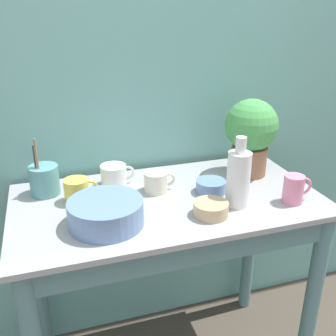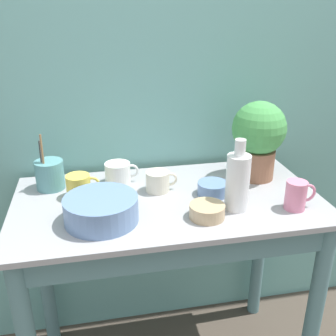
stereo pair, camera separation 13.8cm
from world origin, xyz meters
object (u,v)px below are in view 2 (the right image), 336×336
bottle_tall (238,181)px  bowl_small_tan (207,211)px  bowl_wash_large (101,209)px  mug_cream (158,181)px  mug_pink (297,195)px  bowl_small_blue (213,188)px  mug_yellow (79,186)px  mug_white (118,173)px  potted_plant (258,136)px  utensil_cup (50,174)px

bottle_tall → bowl_small_tan: (-0.12, -0.04, -0.08)m
bowl_wash_large → mug_cream: 0.29m
mug_pink → bowl_small_blue: 0.30m
bottle_tall → mug_yellow: (-0.53, 0.20, -0.06)m
mug_white → potted_plant: bearing=-5.8°
mug_cream → mug_white: (-0.14, 0.10, 0.00)m
bottle_tall → mug_cream: bearing=141.4°
bowl_small_blue → mug_cream: bearing=159.8°
potted_plant → mug_cream: 0.43m
mug_cream → bowl_small_tan: mug_cream is taller
utensil_cup → bottle_tall: bearing=-24.7°
bowl_wash_large → mug_yellow: 0.20m
mug_white → mug_pink: mug_pink is taller
bowl_wash_large → mug_white: bearing=74.5°
mug_yellow → mug_white: size_ratio=0.91×
mug_cream → bowl_small_tan: size_ratio=1.02×
potted_plant → bottle_tall: size_ratio=1.25×
bowl_small_blue → mug_pink: bearing=-32.9°
bowl_small_blue → utensil_cup: utensil_cup is taller
bowl_small_blue → utensil_cup: bearing=163.7°
bowl_small_blue → bottle_tall: bearing=-68.7°
bowl_wash_large → mug_pink: 0.66m
mug_white → bowl_wash_large: bearing=-105.5°
potted_plant → utensil_cup: bearing=175.9°
mug_yellow → mug_cream: 0.29m
mug_yellow → utensil_cup: utensil_cup is taller
bottle_tall → mug_white: bearing=142.6°
utensil_cup → bowl_wash_large: bearing=-57.8°
mug_pink → utensil_cup: 0.90m
potted_plant → utensil_cup: potted_plant is taller
mug_white → mug_cream: bearing=-35.3°
bottle_tall → mug_white: (-0.38, 0.29, -0.06)m
mug_yellow → mug_white: bearing=31.8°
potted_plant → mug_white: potted_plant is taller
mug_pink → utensil_cup: utensil_cup is taller
mug_pink → utensil_cup: (-0.84, 0.33, 0.01)m
potted_plant → bowl_wash_large: 0.68m
mug_pink → bowl_small_blue: (-0.25, 0.16, -0.03)m
mug_yellow → bowl_small_tan: mug_yellow is taller
mug_cream → bowl_small_blue: (0.19, -0.07, -0.01)m
utensil_cup → potted_plant: bearing=-4.1°
mug_pink → bowl_small_tan: mug_pink is taller
mug_cream → mug_white: bearing=144.7°
potted_plant → bowl_small_blue: potted_plant is taller
potted_plant → utensil_cup: (-0.81, 0.06, -0.12)m
potted_plant → bowl_small_tan: (-0.29, -0.27, -0.15)m
bowl_wash_large → mug_yellow: bearing=110.5°
mug_white → bowl_small_blue: size_ratio=1.19×
mug_cream → mug_pink: mug_pink is taller
bowl_wash_large → bottle_tall: bottle_tall is taller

